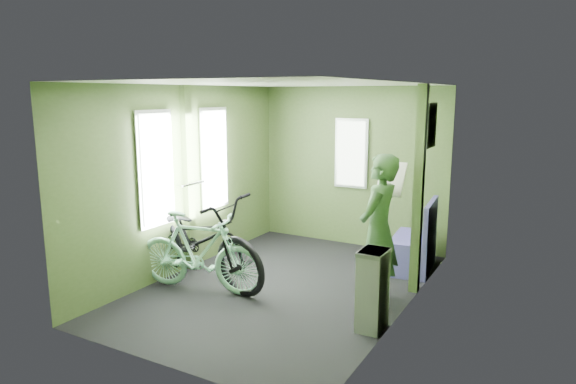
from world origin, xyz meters
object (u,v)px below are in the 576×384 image
object	(u,v)px
passenger	(379,230)
bicycle_black	(200,282)
bench_seat	(414,249)
bicycle_mint	(201,292)
waste_box	(373,290)

from	to	relation	value
passenger	bicycle_black	bearing A→B (deg)	-73.26
passenger	bench_seat	world-z (taller)	passenger
bicycle_black	passenger	size ratio (longest dim) A/B	1.28
passenger	bench_seat	xyz separation A→B (m)	(0.06, 1.25, -0.54)
bicycle_mint	waste_box	size ratio (longest dim) A/B	2.00
waste_box	bicycle_mint	bearing A→B (deg)	-178.35
bicycle_black	passenger	bearing A→B (deg)	-66.67
bicycle_mint	passenger	xyz separation A→B (m)	(1.83, 0.67, 0.80)
bicycle_mint	bench_seat	bearing A→B (deg)	-53.52
bicycle_black	bicycle_mint	bearing A→B (deg)	-129.05
bicycle_mint	bench_seat	xyz separation A→B (m)	(1.89, 1.92, 0.27)
passenger	waste_box	distance (m)	0.76
bicycle_black	passenger	xyz separation A→B (m)	(2.02, 0.44, 0.80)
bicycle_mint	bicycle_black	bearing A→B (deg)	30.98
bicycle_black	bench_seat	xyz separation A→B (m)	(2.08, 1.69, 0.27)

